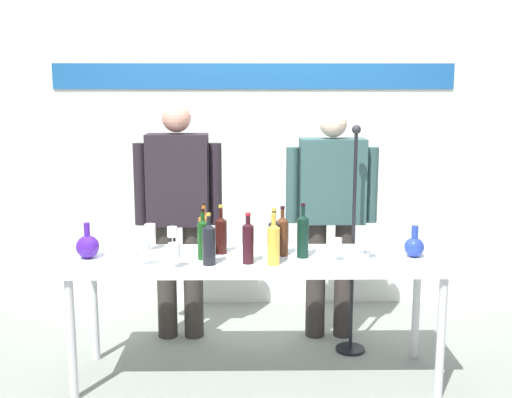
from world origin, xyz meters
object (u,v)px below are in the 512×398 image
Objects in this scene: wine_bottle_4 at (303,235)px; wine_glass_right_2 at (369,241)px; wine_glass_left_2 at (172,232)px; wine_bottle_0 at (282,235)px; wine_bottle_2 at (221,234)px; wine_bottle_8 at (274,243)px; presenter_left at (178,207)px; wine_bottle_1 at (209,243)px; wine_bottle_5 at (248,241)px; decanter_blue_left at (88,246)px; display_table at (256,268)px; wine_glass_left_0 at (144,249)px; microphone_stand at (352,278)px; wine_glass_left_1 at (174,251)px; wine_glass_left_4 at (134,239)px; wine_bottle_6 at (274,239)px; decanter_blue_right at (414,246)px; wine_bottle_3 at (203,238)px; presenter_right at (331,208)px; wine_glass_right_1 at (363,239)px; wine_glass_left_3 at (150,231)px; wine_bottle_7 at (204,233)px; wine_glass_right_0 at (336,245)px.

wine_bottle_4 reaches higher than wine_glass_right_2.
wine_glass_right_2 is (1.21, -0.30, 0.02)m from wine_glass_left_2.
wine_bottle_2 is (-0.38, 0.05, -0.00)m from wine_bottle_0.
wine_bottle_8 is 0.59m from wine_glass_right_2.
presenter_left reaches higher than wine_bottle_1.
decanter_blue_left is at bearing 172.56° from wine_bottle_5.
wine_glass_left_0 is (-0.65, -0.16, 0.16)m from display_table.
wine_glass_left_1 is at bearing -151.95° from microphone_stand.
decanter_blue_left is 1.46× the size of wine_glass_left_4.
wine_bottle_6 is (0.64, -0.72, -0.05)m from presenter_left.
wine_bottle_4 is 1.05× the size of wine_bottle_6.
wine_bottle_3 reaches higher than decanter_blue_right.
microphone_stand reaches higher than wine_bottle_1.
presenter_right is at bearing 20.14° from wine_glass_left_2.
wine_glass_left_3 is at bearing 174.53° from wine_glass_right_1.
decanter_blue_left is at bearing -157.03° from presenter_right.
wine_bottle_4 is at bearing -18.09° from wine_glass_left_2.
wine_glass_right_2 is at bearing -5.29° from wine_bottle_4.
decanter_blue_left reaches higher than decanter_blue_right.
wine_bottle_8 is at bearing -13.17° from wine_glass_left_4.
wine_bottle_4 is at bearing 9.60° from wine_glass_left_0.
wine_glass_right_1 is at bearing 98.44° from wine_glass_right_2.
wine_glass_right_2 is at bearing -6.43° from wine_bottle_7.
presenter_left is at bearing 121.90° from wine_bottle_5.
wine_bottle_2 reaches higher than wine_glass_left_3.
wine_bottle_1 is 0.23m from wine_bottle_5.
wine_glass_right_2 is at bearing 2.57° from wine_bottle_6.
wine_bottle_6 reaches higher than wine_bottle_1.
wine_glass_left_1 is (-0.42, -0.09, -0.03)m from wine_bottle_5.
presenter_right is 5.44× the size of wine_bottle_5.
display_table is 14.97× the size of wine_glass_left_4.
wine_glass_left_4 is at bearing -179.11° from wine_glass_right_1.
wine_bottle_7 reaches higher than wine_bottle_0.
wine_bottle_4 is 0.94m from wine_glass_left_0.
wine_bottle_3 reaches higher than wine_glass_left_2.
wine_glass_left_4 is at bearing -175.39° from wine_bottle_7.
presenter_left is at bearing 82.40° from wine_glass_left_0.
decanter_blue_right is at bearing 5.71° from wine_glass_left_0.
wine_bottle_4 is 0.24m from wine_bottle_8.
presenter_right is at bearing 40.81° from wine_glass_left_1.
wine_bottle_5 is 0.63m from wine_glass_left_2.
decanter_blue_right is 0.50m from wine_glass_right_0.
decanter_blue_right is 0.59m from microphone_stand.
microphone_stand is at bearing 17.89° from wine_bottle_7.
presenter_right is 1.06× the size of microphone_stand.
wine_glass_left_0 is 0.35m from wine_glass_left_3.
wine_bottle_0 is 0.48m from wine_bottle_7.
presenter_left is 0.49m from wine_glass_left_3.
wine_bottle_3 is at bearing -177.24° from wine_bottle_4.
wine_glass_left_4 is at bearing 137.17° from wine_glass_left_1.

